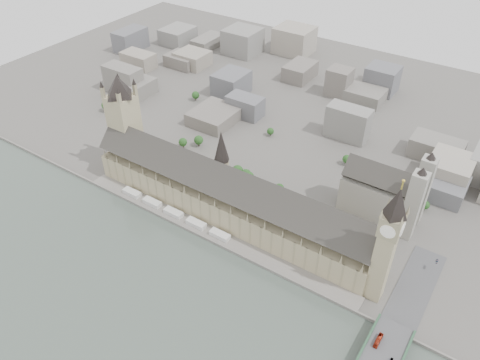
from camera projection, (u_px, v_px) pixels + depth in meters
The scene contains 13 objects.
ground at pixel (215, 229), 400.24m from camera, with size 900.00×900.00×0.00m, color #595651.
embankment_wall at pixel (205, 238), 389.45m from camera, with size 600.00×1.50×3.00m, color slate.
river_terrace at pixel (210, 233), 394.69m from camera, with size 270.00×15.00×2.00m, color slate.
terrace_tents at pixel (174, 213), 410.64m from camera, with size 118.00×7.00×4.00m.
palace_of_westminster at pixel (228, 196), 399.26m from camera, with size 265.00×40.73×55.44m.
elizabeth_tower at pixel (388, 238), 309.61m from camera, with size 17.00×17.00×107.50m.
victoria_tower at pixel (124, 120), 436.72m from camera, with size 30.00×30.00×100.00m.
central_tower at pixel (222, 155), 386.16m from camera, with size 13.00×13.00×48.00m.
westminster_abbey at pixel (385, 193), 398.92m from camera, with size 68.00×36.00×64.00m.
city_skyline_inland at pixel (337, 96), 549.74m from camera, with size 720.00×360.00×38.00m, color gray, non-canonical shape.
park_trees at pixel (244, 182), 439.47m from camera, with size 110.00×30.00×15.00m, color #1B4016, non-canonical shape.
red_bus_north at pixel (378, 340), 301.46m from camera, with size 2.74×11.73×3.27m, color #9C2611.
car_approach at pixel (437, 261), 356.44m from camera, with size 1.78×4.38×1.27m, color gray.
Camera 1 is at (178.27, -230.12, 278.68)m, focal length 35.00 mm.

